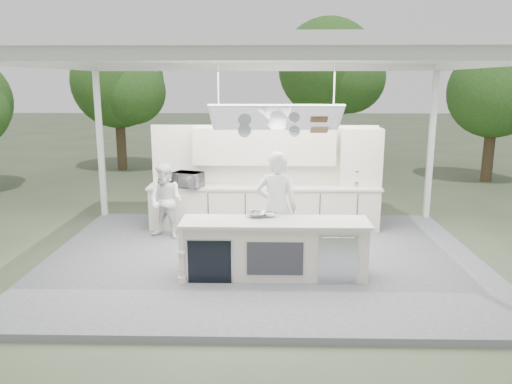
{
  "coord_description": "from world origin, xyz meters",
  "views": [
    {
      "loc": [
        0.07,
        -8.8,
        3.31
      ],
      "look_at": [
        -0.14,
        0.4,
        1.26
      ],
      "focal_mm": 35.0,
      "sensor_mm": 36.0,
      "label": 1
    }
  ],
  "objects_px": {
    "head_chef": "(277,208)",
    "sous_chef": "(166,201)",
    "back_counter": "(264,207)",
    "demo_island": "(273,248)"
  },
  "relations": [
    {
      "from": "back_counter",
      "to": "head_chef",
      "type": "distance_m",
      "value": 2.27
    },
    {
      "from": "head_chef",
      "to": "sous_chef",
      "type": "distance_m",
      "value": 2.68
    },
    {
      "from": "head_chef",
      "to": "sous_chef",
      "type": "height_order",
      "value": "head_chef"
    },
    {
      "from": "head_chef",
      "to": "back_counter",
      "type": "bearing_deg",
      "value": -77.46
    },
    {
      "from": "back_counter",
      "to": "sous_chef",
      "type": "xyz_separation_m",
      "value": [
        -2.01,
        -0.77,
        0.3
      ]
    },
    {
      "from": "demo_island",
      "to": "sous_chef",
      "type": "xyz_separation_m",
      "value": [
        -2.19,
        2.05,
        0.3
      ]
    },
    {
      "from": "demo_island",
      "to": "head_chef",
      "type": "relative_size",
      "value": 1.54
    },
    {
      "from": "head_chef",
      "to": "sous_chef",
      "type": "relative_size",
      "value": 1.3
    },
    {
      "from": "back_counter",
      "to": "sous_chef",
      "type": "height_order",
      "value": "sous_chef"
    },
    {
      "from": "head_chef",
      "to": "sous_chef",
      "type": "bearing_deg",
      "value": -26.0
    }
  ]
}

